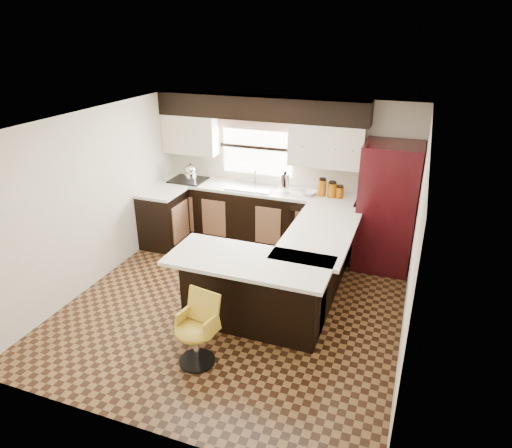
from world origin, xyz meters
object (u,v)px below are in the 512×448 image
at_px(refrigerator, 387,207).
at_px(bar_chair, 195,331).
at_px(peninsula_long, 315,263).
at_px(peninsula_return, 253,293).

relative_size(refrigerator, bar_chair, 2.32).
distance_m(peninsula_long, bar_chair, 2.03).
bearing_deg(peninsula_long, refrigerator, 55.97).
bearing_deg(peninsula_long, peninsula_return, -118.30).
bearing_deg(refrigerator, peninsula_long, -124.03).
bearing_deg(bar_chair, refrigerator, 71.39).
distance_m(peninsula_long, peninsula_return, 1.11).
xyz_separation_m(peninsula_long, peninsula_return, (-0.53, -0.97, 0.00)).
height_order(peninsula_return, bar_chair, peninsula_return).
bearing_deg(peninsula_return, peninsula_long, 61.70).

